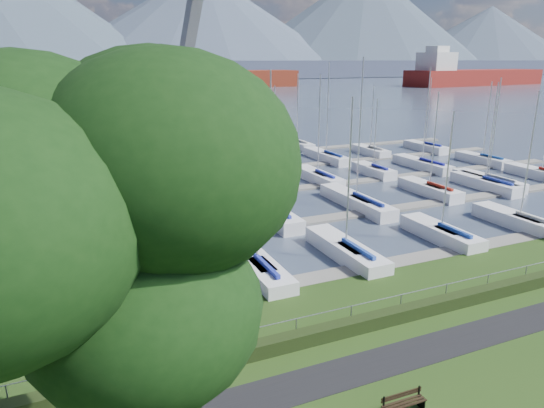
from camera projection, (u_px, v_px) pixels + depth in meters
path at (406, 355)px, 21.73m from camera, size 160.00×2.00×0.04m
water at (82, 86)px, 252.77m from camera, size 800.00×540.00×0.20m
hedge at (372, 321)px, 23.92m from camera, size 80.00×0.70×0.70m
fence at (369, 302)px, 24.02m from camera, size 80.00×0.04×0.04m
foothill at (75, 70)px, 312.40m from camera, size 900.00×80.00×12.00m
mountains at (75, 13)px, 369.08m from camera, size 1190.00×360.00×115.00m
docks at (215, 198)px, 47.26m from camera, size 90.00×41.60×0.25m
bench_left at (403, 403)px, 18.12m from camera, size 1.81×0.46×0.85m
tree at (85, 199)px, 10.88m from camera, size 9.90×9.49×13.56m
crane at (182, 146)px, 43.04m from camera, size 5.60×13.22×22.35m
cargo_ship_mid at (197, 79)px, 231.21m from camera, size 90.16×20.31×21.50m
cargo_ship_east at (470, 77)px, 251.74m from camera, size 85.25×24.91×21.50m
sailboat_fleet at (169, 139)px, 46.64m from camera, size 75.50×49.17×13.52m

